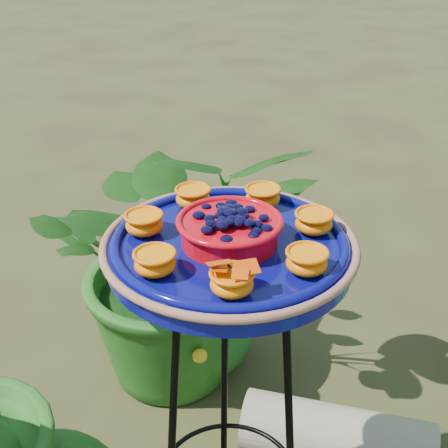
{
  "coord_description": "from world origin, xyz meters",
  "views": [
    {
      "loc": [
        0.15,
        -1.03,
        1.43
      ],
      "look_at": [
        -0.14,
        -0.11,
        0.91
      ],
      "focal_mm": 50.0,
      "sensor_mm": 36.0,
      "label": 1
    }
  ],
  "objects": [
    {
      "name": "tripod_stand",
      "position": [
        -0.12,
        -0.13,
        0.51
      ],
      "size": [
        0.4,
        0.4,
        0.85
      ],
      "rotation": [
        0.0,
        0.0,
        0.37
      ],
      "color": "black",
      "rests_on": "ground"
    },
    {
      "name": "shrub_back_left",
      "position": [
        -0.48,
        0.49,
        0.44
      ],
      "size": [
        1.02,
        0.97,
        0.88
      ],
      "primitive_type": "imported",
      "rotation": [
        0.0,
        0.0,
        0.48
      ],
      "color": "#1D4E14",
      "rests_on": "ground"
    },
    {
      "name": "feeder_dish",
      "position": [
        -0.12,
        -0.13,
        0.89
      ],
      "size": [
        0.56,
        0.56,
        0.1
      ],
      "rotation": [
        0.0,
        0.0,
        0.37
      ],
      "color": "#07095A",
      "rests_on": "tripod_stand"
    },
    {
      "name": "driftwood_log",
      "position": [
        0.08,
        0.25,
        0.09
      ],
      "size": [
        0.53,
        0.2,
        0.17
      ],
      "primitive_type": "cylinder",
      "rotation": [
        0.0,
        1.57,
        0.04
      ],
      "color": "gray",
      "rests_on": "ground"
    }
  ]
}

